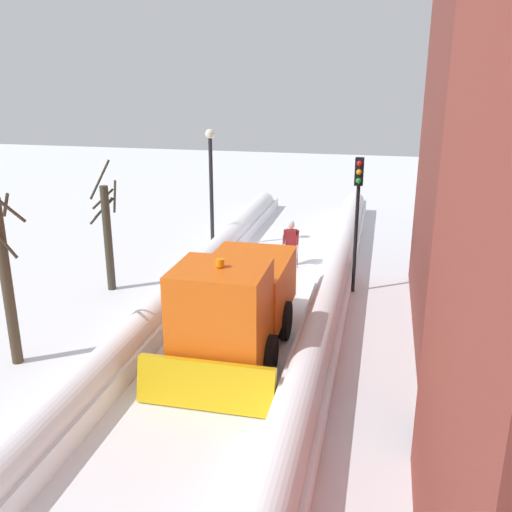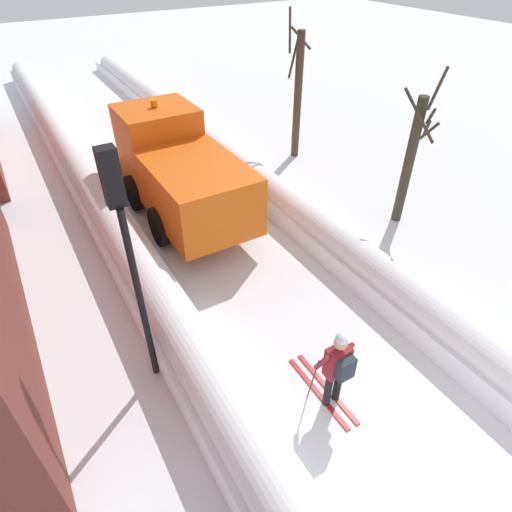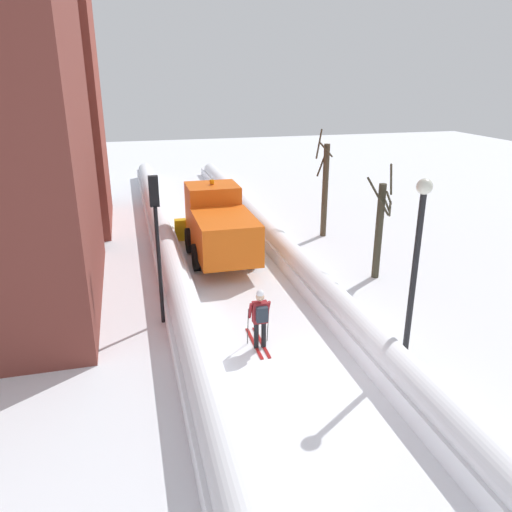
{
  "view_description": "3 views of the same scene",
  "coord_description": "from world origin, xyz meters",
  "px_view_note": "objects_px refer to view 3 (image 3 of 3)",
  "views": [
    {
      "loc": [
        -3.83,
        22.74,
        7.29
      ],
      "look_at": [
        -0.05,
        6.09,
        1.72
      ],
      "focal_mm": 39.94,
      "sensor_mm": 36.0,
      "label": 1
    },
    {
      "loc": [
        -4.07,
        -1.58,
        6.98
      ],
      "look_at": [
        -0.35,
        4.66,
        1.43
      ],
      "focal_mm": 29.96,
      "sensor_mm": 36.0,
      "label": 2
    },
    {
      "loc": [
        -3.75,
        -10.35,
        7.43
      ],
      "look_at": [
        0.36,
        5.34,
        1.45
      ],
      "focal_mm": 34.88,
      "sensor_mm": 36.0,
      "label": 3
    }
  ],
  "objects_px": {
    "skier": "(260,316)",
    "street_lamp": "(417,250)",
    "bare_tree_near": "(380,228)",
    "plow_truck": "(219,225)",
    "bare_tree_mid": "(325,189)",
    "traffic_light_pole": "(156,223)"
  },
  "relations": [
    {
      "from": "bare_tree_near",
      "to": "plow_truck",
      "type": "bearing_deg",
      "value": 146.61
    },
    {
      "from": "street_lamp",
      "to": "bare_tree_near",
      "type": "distance_m",
      "value": 6.02
    },
    {
      "from": "skier",
      "to": "street_lamp",
      "type": "xyz_separation_m",
      "value": [
        3.7,
        -1.6,
        2.21
      ]
    },
    {
      "from": "street_lamp",
      "to": "skier",
      "type": "bearing_deg",
      "value": 156.6
    },
    {
      "from": "plow_truck",
      "to": "street_lamp",
      "type": "height_order",
      "value": "street_lamp"
    },
    {
      "from": "plow_truck",
      "to": "street_lamp",
      "type": "bearing_deg",
      "value": -69.32
    },
    {
      "from": "plow_truck",
      "to": "skier",
      "type": "distance_m",
      "value": 7.56
    },
    {
      "from": "street_lamp",
      "to": "traffic_light_pole",
      "type": "bearing_deg",
      "value": 147.41
    },
    {
      "from": "plow_truck",
      "to": "bare_tree_near",
      "type": "distance_m",
      "value": 6.55
    },
    {
      "from": "traffic_light_pole",
      "to": "bare_tree_near",
      "type": "distance_m",
      "value": 8.5
    },
    {
      "from": "street_lamp",
      "to": "bare_tree_near",
      "type": "xyz_separation_m",
      "value": [
        2.0,
        5.55,
        -1.21
      ]
    },
    {
      "from": "traffic_light_pole",
      "to": "street_lamp",
      "type": "xyz_separation_m",
      "value": [
        6.26,
        -4.0,
        -0.04
      ]
    },
    {
      "from": "plow_truck",
      "to": "skier",
      "type": "bearing_deg",
      "value": -91.9
    },
    {
      "from": "skier",
      "to": "bare_tree_near",
      "type": "height_order",
      "value": "bare_tree_near"
    },
    {
      "from": "traffic_light_pole",
      "to": "bare_tree_near",
      "type": "xyz_separation_m",
      "value": [
        8.26,
        1.55,
        -1.25
      ]
    },
    {
      "from": "traffic_light_pole",
      "to": "plow_truck",
      "type": "bearing_deg",
      "value": 61.3
    },
    {
      "from": "skier",
      "to": "bare_tree_mid",
      "type": "bearing_deg",
      "value": 58.78
    },
    {
      "from": "skier",
      "to": "street_lamp",
      "type": "bearing_deg",
      "value": -23.4
    },
    {
      "from": "bare_tree_mid",
      "to": "skier",
      "type": "bearing_deg",
      "value": -121.22
    },
    {
      "from": "plow_truck",
      "to": "traffic_light_pole",
      "type": "distance_m",
      "value": 6.12
    },
    {
      "from": "plow_truck",
      "to": "bare_tree_near",
      "type": "height_order",
      "value": "bare_tree_near"
    },
    {
      "from": "street_lamp",
      "to": "bare_tree_near",
      "type": "bearing_deg",
      "value": 70.19
    }
  ]
}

